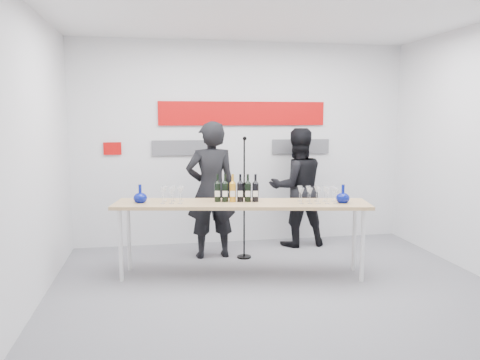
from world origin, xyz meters
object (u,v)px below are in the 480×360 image
(tasting_table, at_px, (241,208))
(mic_stand, at_px, (244,222))
(presenter_left, at_px, (211,190))
(presenter_right, at_px, (297,187))

(tasting_table, height_order, mic_stand, mic_stand)
(presenter_left, bearing_deg, mic_stand, 159.33)
(tasting_table, height_order, presenter_left, presenter_left)
(tasting_table, distance_m, presenter_right, 1.61)
(tasting_table, xyz_separation_m, presenter_left, (-0.26, 0.83, 0.09))
(tasting_table, bearing_deg, presenter_left, 117.93)
(presenter_right, bearing_deg, presenter_left, 12.14)
(tasting_table, relative_size, presenter_right, 1.75)
(mic_stand, bearing_deg, presenter_left, 159.12)
(presenter_left, relative_size, presenter_right, 1.06)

